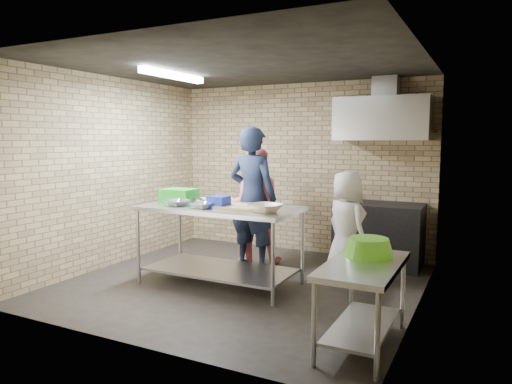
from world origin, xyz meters
TOP-DOWN VIEW (x-y plane):
  - floor at (0.00, 0.00)m, footprint 4.20×4.20m
  - ceiling at (0.00, 0.00)m, footprint 4.20×4.20m
  - back_wall at (0.00, 2.00)m, footprint 4.20×0.06m
  - front_wall at (0.00, -2.00)m, footprint 4.20×0.06m
  - left_wall at (-2.10, 0.00)m, footprint 0.06×4.00m
  - right_wall at (2.10, 0.00)m, footprint 0.06×4.00m
  - prep_table at (-0.25, -0.12)m, footprint 1.97×0.98m
  - side_counter at (1.80, -1.10)m, footprint 0.60×1.20m
  - stove at (1.35, 1.65)m, footprint 1.20×0.70m
  - range_hood at (1.35, 1.70)m, footprint 1.30×0.60m
  - hood_duct at (1.35, 1.85)m, footprint 0.35×0.30m
  - wall_shelf at (1.65, 1.89)m, footprint 0.80×0.20m
  - fluorescent_fixture at (-1.00, 0.00)m, footprint 0.10×1.25m
  - green_crate at (-0.95, 0.00)m, footprint 0.44×0.33m
  - blue_tub at (-0.20, -0.22)m, footprint 0.22×0.22m
  - cutting_board at (0.10, -0.14)m, footprint 0.60×0.46m
  - mixing_bowl_a at (-0.75, -0.32)m, footprint 0.39×0.39m
  - mixing_bowl_b at (-0.55, -0.07)m, footprint 0.30×0.30m
  - mixing_bowl_c at (-0.35, -0.34)m, footprint 0.36×0.36m
  - ceramic_bowl at (0.45, -0.27)m, footprint 0.48×0.48m
  - green_basin at (1.78, -0.85)m, footprint 0.46×0.46m
  - bottle_red at (1.40, 1.89)m, footprint 0.07×0.07m
  - bottle_green at (1.80, 1.89)m, footprint 0.06×0.06m
  - man_navy at (-0.21, 0.71)m, footprint 0.76×0.53m
  - woman_pink at (-0.34, 0.99)m, footprint 1.02×0.94m
  - woman_white at (1.13, 0.72)m, footprint 0.82×0.78m

SIDE VIEW (x-z plane):
  - floor at x=0.00m, z-range 0.00..0.00m
  - side_counter at x=1.80m, z-range 0.00..0.75m
  - stove at x=1.35m, z-range 0.00..0.90m
  - prep_table at x=-0.25m, z-range 0.00..0.98m
  - woman_white at x=1.13m, z-range 0.00..1.42m
  - green_basin at x=1.78m, z-range 0.75..0.92m
  - woman_pink at x=-0.34m, z-range 0.00..1.69m
  - man_navy at x=-0.21m, z-range 0.00..2.00m
  - cutting_board at x=0.10m, z-range 0.98..1.02m
  - mixing_bowl_c at x=-0.35m, z-range 0.98..1.05m
  - mixing_bowl_b at x=-0.55m, z-range 0.98..1.06m
  - mixing_bowl_a at x=-0.75m, z-range 0.98..1.06m
  - ceramic_bowl at x=0.45m, z-range 0.98..1.08m
  - blue_tub at x=-0.20m, z-range 0.98..1.13m
  - green_crate at x=-0.95m, z-range 0.98..1.16m
  - back_wall at x=0.00m, z-range 0.00..2.70m
  - front_wall at x=0.00m, z-range 0.00..2.70m
  - left_wall at x=-2.10m, z-range 0.00..2.70m
  - right_wall at x=2.10m, z-range 0.00..2.70m
  - wall_shelf at x=1.65m, z-range 1.90..1.94m
  - bottle_green at x=1.80m, z-range 1.94..2.09m
  - bottle_red at x=1.40m, z-range 1.94..2.12m
  - range_hood at x=1.35m, z-range 1.80..2.40m
  - hood_duct at x=1.35m, z-range 2.40..2.70m
  - fluorescent_fixture at x=-1.00m, z-range 2.60..2.68m
  - ceiling at x=0.00m, z-range 2.70..2.70m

